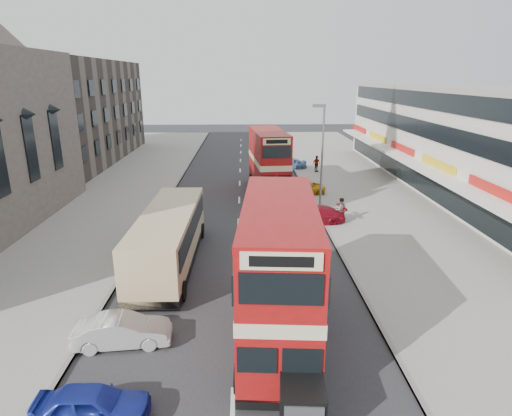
% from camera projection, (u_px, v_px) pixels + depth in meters
% --- Properties ---
extents(ground, '(160.00, 160.00, 0.00)m').
position_uv_depth(ground, '(235.00, 336.00, 17.38)').
color(ground, '#28282B').
rests_on(ground, ground).
extents(road_surface, '(12.00, 90.00, 0.01)m').
position_uv_depth(road_surface, '(239.00, 200.00, 36.47)').
color(road_surface, '#28282B').
rests_on(road_surface, ground).
extents(pavement_right, '(12.00, 90.00, 0.15)m').
position_uv_depth(pavement_right, '(378.00, 198.00, 36.78)').
color(pavement_right, gray).
rests_on(pavement_right, ground).
extents(pavement_left, '(12.00, 90.00, 0.15)m').
position_uv_depth(pavement_left, '(98.00, 200.00, 36.12)').
color(pavement_left, gray).
rests_on(pavement_left, ground).
extents(kerb_left, '(0.20, 90.00, 0.16)m').
position_uv_depth(kerb_left, '(168.00, 200.00, 36.28)').
color(kerb_left, gray).
rests_on(kerb_left, ground).
extents(kerb_right, '(0.20, 90.00, 0.16)m').
position_uv_depth(kerb_right, '(310.00, 199.00, 36.62)').
color(kerb_right, gray).
rests_on(kerb_right, ground).
extents(brick_terrace, '(14.00, 28.00, 12.00)m').
position_uv_depth(brick_terrace, '(57.00, 112.00, 51.28)').
color(brick_terrace, '#66594C').
rests_on(brick_terrace, ground).
extents(commercial_row, '(9.90, 46.20, 9.30)m').
position_uv_depth(commercial_row, '(465.00, 141.00, 37.55)').
color(commercial_row, beige).
rests_on(commercial_row, ground).
extents(street_lamp, '(1.00, 0.20, 8.12)m').
position_uv_depth(street_lamp, '(322.00, 148.00, 33.33)').
color(street_lamp, slate).
rests_on(street_lamp, ground).
extents(bus_main, '(3.34, 10.10, 5.47)m').
position_uv_depth(bus_main, '(279.00, 273.00, 16.48)').
color(bus_main, black).
rests_on(bus_main, ground).
extents(bus_second, '(3.54, 9.80, 5.36)m').
position_uv_depth(bus_second, '(269.00, 161.00, 38.53)').
color(bus_second, black).
rests_on(bus_second, ground).
extents(coach, '(2.94, 10.80, 2.85)m').
position_uv_depth(coach, '(169.00, 236.00, 23.58)').
color(coach, black).
rests_on(coach, ground).
extents(car_left_near, '(3.51, 1.44, 1.19)m').
position_uv_depth(car_left_near, '(92.00, 405.00, 12.93)').
color(car_left_near, '#1B2A97').
rests_on(car_left_near, ground).
extents(car_left_front, '(3.85, 1.66, 1.23)m').
position_uv_depth(car_left_front, '(122.00, 331.00, 16.67)').
color(car_left_front, beige).
rests_on(car_left_front, ground).
extents(car_right_a, '(4.69, 2.41, 1.30)m').
position_uv_depth(car_right_a, '(313.00, 216.00, 30.32)').
color(car_right_a, maroon).
rests_on(car_right_a, ground).
extents(car_right_b, '(4.11, 2.00, 1.13)m').
position_uv_depth(car_right_b, '(302.00, 189.00, 37.99)').
color(car_right_b, orange).
rests_on(car_right_b, ground).
extents(car_right_c, '(4.13, 2.08, 1.35)m').
position_uv_depth(car_right_c, '(289.00, 164.00, 48.14)').
color(car_right_c, '#5C82B8').
rests_on(car_right_c, ground).
extents(pedestrian_near, '(0.73, 0.56, 1.79)m').
position_uv_depth(pedestrian_near, '(340.00, 210.00, 30.37)').
color(pedestrian_near, gray).
rests_on(pedestrian_near, pavement_right).
extents(pedestrian_far, '(1.10, 0.93, 1.77)m').
position_uv_depth(pedestrian_far, '(316.00, 164.00, 46.36)').
color(pedestrian_far, gray).
rests_on(pedestrian_far, pavement_right).
extents(cyclist, '(0.69, 1.74, 2.20)m').
position_uv_depth(cyclist, '(289.00, 183.00, 39.21)').
color(cyclist, gray).
rests_on(cyclist, ground).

